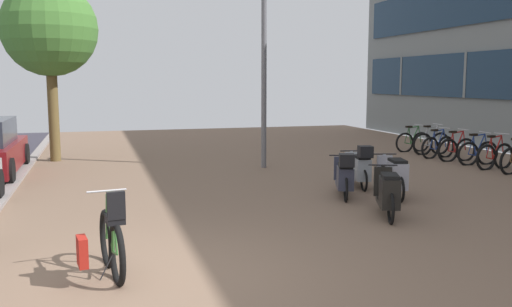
% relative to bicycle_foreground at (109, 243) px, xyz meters
% --- Properties ---
extents(ground, '(21.00, 40.00, 0.13)m').
position_rel_bicycle_foreground_xyz_m(ground, '(1.92, -0.31, -0.42)').
color(ground, '#26222F').
extents(bicycle_foreground, '(0.61, 1.44, 1.12)m').
position_rel_bicycle_foreground_xyz_m(bicycle_foreground, '(0.00, 0.00, 0.00)').
color(bicycle_foreground, black).
rests_on(bicycle_foreground, ground).
extents(bicycle_rack_04, '(1.34, 0.48, 0.98)m').
position_rel_bicycle_foreground_xyz_m(bicycle_rack_04, '(9.97, 5.35, -0.06)').
color(bicycle_rack_04, black).
rests_on(bicycle_rack_04, ground).
extents(bicycle_rack_05, '(1.31, 0.48, 0.95)m').
position_rel_bicycle_foreground_xyz_m(bicycle_rack_05, '(10.04, 6.11, -0.07)').
color(bicycle_rack_05, black).
rests_on(bicycle_rack_05, ground).
extents(bicycle_rack_06, '(1.31, 0.48, 0.97)m').
position_rel_bicycle_foreground_xyz_m(bicycle_rack_06, '(9.91, 6.86, -0.06)').
color(bicycle_rack_06, black).
rests_on(bicycle_rack_06, ground).
extents(bicycle_rack_07, '(1.32, 0.48, 0.95)m').
position_rel_bicycle_foreground_xyz_m(bicycle_rack_07, '(9.80, 7.62, -0.06)').
color(bicycle_rack_07, black).
rests_on(bicycle_rack_07, ground).
extents(bicycle_rack_08, '(1.37, 0.48, 1.00)m').
position_rel_bicycle_foreground_xyz_m(bicycle_rack_08, '(10.08, 8.37, -0.05)').
color(bicycle_rack_08, black).
rests_on(bicycle_rack_08, ground).
extents(bicycle_rack_09, '(1.28, 0.48, 0.93)m').
position_rel_bicycle_foreground_xyz_m(bicycle_rack_09, '(9.89, 9.13, -0.07)').
color(bicycle_rack_09, black).
rests_on(bicycle_rack_09, ground).
extents(scooter_near, '(0.68, 1.67, 0.99)m').
position_rel_bicycle_foreground_xyz_m(scooter_near, '(5.39, 4.09, 0.04)').
color(scooter_near, black).
rests_on(scooter_near, ground).
extents(scooter_mid, '(0.72, 1.75, 0.82)m').
position_rel_bicycle_foreground_xyz_m(scooter_mid, '(5.60, 3.02, 0.02)').
color(scooter_mid, black).
rests_on(scooter_mid, ground).
extents(scooter_far, '(0.84, 1.65, 0.83)m').
position_rel_bicycle_foreground_xyz_m(scooter_far, '(4.64, 1.59, 0.02)').
color(scooter_far, black).
rests_on(scooter_far, ground).
extents(scooter_extra, '(0.89, 1.70, 0.96)m').
position_rel_bicycle_foreground_xyz_m(scooter_extra, '(4.63, 3.27, 0.03)').
color(scooter_extra, black).
rests_on(scooter_extra, ground).
extents(lamp_post, '(0.20, 0.52, 5.82)m').
position_rel_bicycle_foreground_xyz_m(lamp_post, '(4.21, 7.35, 2.83)').
color(lamp_post, slate).
rests_on(lamp_post, ground).
extents(street_tree, '(2.67, 2.67, 5.11)m').
position_rel_bicycle_foreground_xyz_m(street_tree, '(-1.25, 10.22, 3.34)').
color(street_tree, brown).
rests_on(street_tree, ground).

